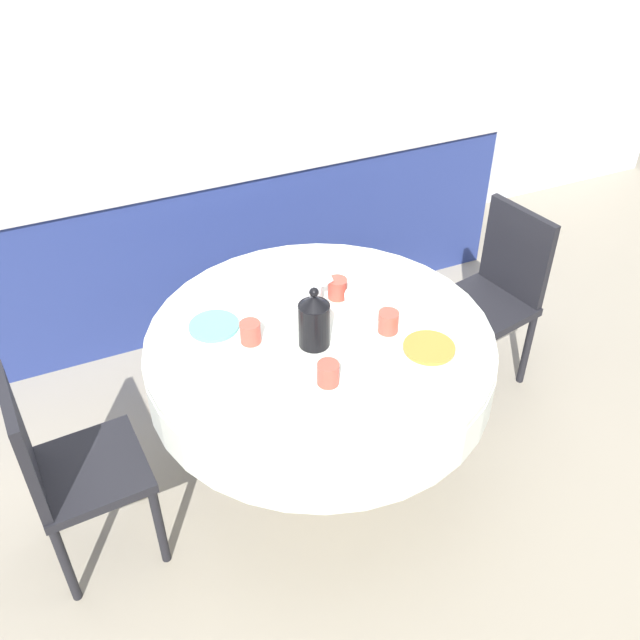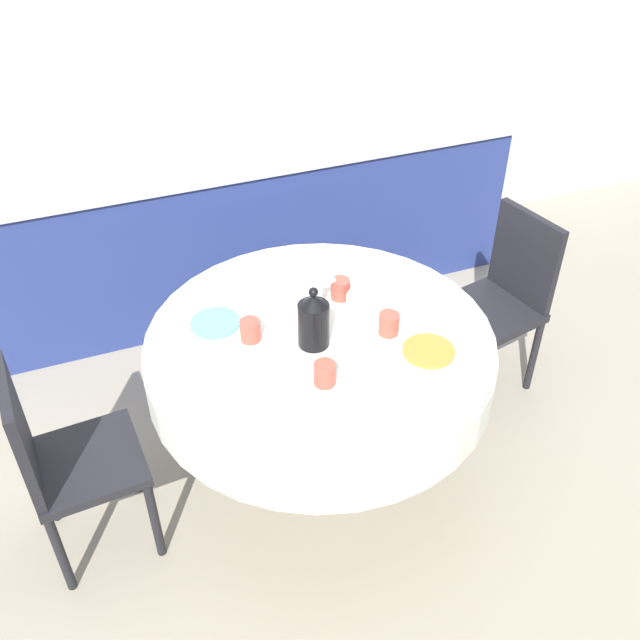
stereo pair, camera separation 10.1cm
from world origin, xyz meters
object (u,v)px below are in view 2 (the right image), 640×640
chair_right (63,457)px  coffee_carafe (314,321)px  teapot (307,289)px  chair_left (503,295)px

chair_right → coffee_carafe: 1.05m
coffee_carafe → teapot: 0.25m
coffee_carafe → chair_left: bearing=12.9°
chair_right → chair_left: bearing=93.8°
chair_right → teapot: (1.06, 0.28, 0.29)m
chair_left → teapot: (-1.00, -0.00, 0.29)m
chair_right → teapot: bearing=100.7°
chair_left → chair_right: bearing=86.2°
chair_left → coffee_carafe: (-1.06, -0.24, 0.32)m
chair_right → coffee_carafe: bearing=88.2°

